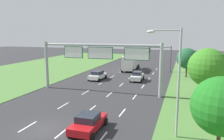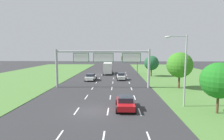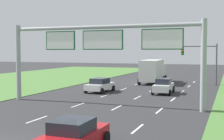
{
  "view_description": "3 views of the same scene",
  "coord_description": "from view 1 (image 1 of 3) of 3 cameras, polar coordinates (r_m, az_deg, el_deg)",
  "views": [
    {
      "loc": [
        10.98,
        -14.94,
        8.08
      ],
      "look_at": [
        1.45,
        14.12,
        3.01
      ],
      "focal_mm": 35.0,
      "sensor_mm": 36.0,
      "label": 1
    },
    {
      "loc": [
        2.85,
        -18.69,
        6.6
      ],
      "look_at": [
        1.67,
        15.06,
        3.01
      ],
      "focal_mm": 28.0,
      "sensor_mm": 36.0,
      "label": 2
    },
    {
      "loc": [
        10.33,
        -11.47,
        4.57
      ],
      "look_at": [
        0.04,
        15.4,
        2.84
      ],
      "focal_mm": 50.0,
      "sensor_mm": 36.0,
      "label": 3
    }
  ],
  "objects": [
    {
      "name": "lane_dashes_slip",
      "position": [
        25.9,
        4.52,
        -8.78
      ],
      "size": [
        0.14,
        56.4,
        0.01
      ],
      "color": "white",
      "rests_on": "ground_plane"
    },
    {
      "name": "sign_gantry",
      "position": [
        29.87,
        -3.04,
        3.41
      ],
      "size": [
        17.24,
        0.44,
        7.0
      ],
      "color": "#9EA0A5",
      "rests_on": "ground_plane"
    },
    {
      "name": "car_near_red",
      "position": [
        38.28,
        6.6,
        -1.59
      ],
      "size": [
        2.15,
        4.33,
        1.63
      ],
      "rotation": [
        0.0,
        0.0,
        0.05
      ],
      "color": "white",
      "rests_on": "ground_plane"
    },
    {
      "name": "roadside_tree_near",
      "position": [
        15.5,
        26.65,
        -8.44
      ],
      "size": [
        3.78,
        3.78,
        5.49
      ],
      "color": "#513823",
      "rests_on": "ground_plane"
    },
    {
      "name": "lane_dashes_inner_right",
      "position": [
        26.9,
        -2.82,
        -8.07
      ],
      "size": [
        0.14,
        56.4,
        0.01
      ],
      "color": "white",
      "rests_on": "ground_plane"
    },
    {
      "name": "roadside_tree_mid",
      "position": [
        27.79,
        23.66,
        0.63
      ],
      "size": [
        4.49,
        4.49,
        6.47
      ],
      "color": "#513823",
      "rests_on": "ground_plane"
    },
    {
      "name": "lane_dashes_inner_left",
      "position": [
        28.29,
        -9.51,
        -7.31
      ],
      "size": [
        0.14,
        56.4,
        0.01
      ],
      "color": "white",
      "rests_on": "ground_plane"
    },
    {
      "name": "ground_plane",
      "position": [
        20.22,
        -17.17,
        -14.57
      ],
      "size": [
        200.0,
        200.0,
        0.0
      ],
      "primitive_type": "plane",
      "color": "#2D2D30"
    },
    {
      "name": "car_mid_lane",
      "position": [
        38.95,
        -3.82,
        -1.39
      ],
      "size": [
        2.31,
        4.26,
        1.56
      ],
      "rotation": [
        0.0,
        0.0,
        -0.04
      ],
      "color": "white",
      "rests_on": "ground_plane"
    },
    {
      "name": "roadside_tree_far",
      "position": [
        42.92,
        19.01,
        2.88
      ],
      "size": [
        3.85,
        3.85,
        5.51
      ],
      "color": "#513823",
      "rests_on": "ground_plane"
    },
    {
      "name": "car_lead_silver",
      "position": [
        18.93,
        -6.19,
        -13.41
      ],
      "size": [
        2.24,
        4.25,
        1.5
      ],
      "rotation": [
        0.0,
        0.0,
        0.01
      ],
      "color": "red",
      "rests_on": "ground_plane"
    },
    {
      "name": "street_lamp",
      "position": [
        17.18,
        15.85,
        -1.01
      ],
      "size": [
        2.61,
        0.32,
        8.5
      ],
      "color": "#9EA0A5",
      "rests_on": "ground_plane"
    },
    {
      "name": "box_truck",
      "position": [
        49.03,
        4.9,
        2.01
      ],
      "size": [
        2.88,
        8.44,
        3.34
      ],
      "rotation": [
        0.0,
        0.0,
        0.03
      ],
      "color": "silver",
      "rests_on": "ground_plane"
    },
    {
      "name": "traffic_light_mast",
      "position": [
        47.79,
        12.81,
        4.12
      ],
      "size": [
        4.76,
        0.49,
        5.6
      ],
      "color": "#47494F",
      "rests_on": "ground_plane"
    }
  ]
}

